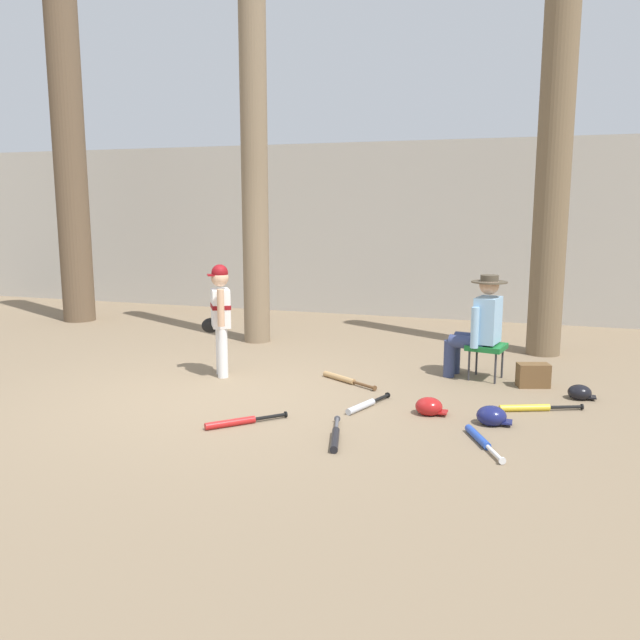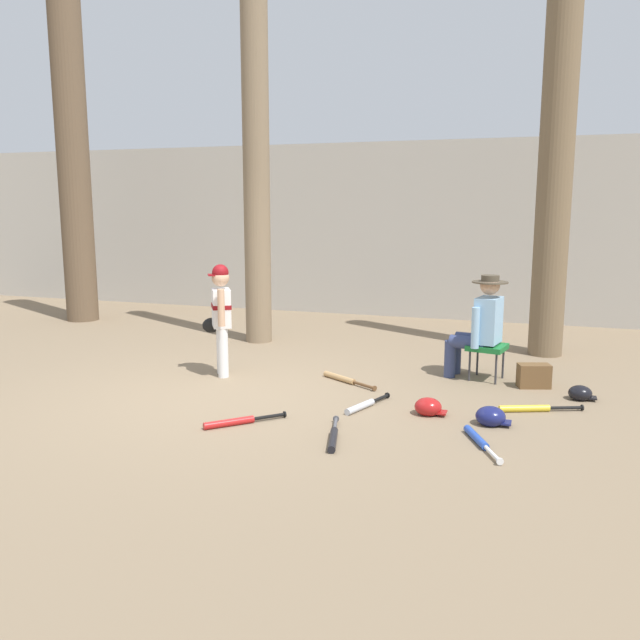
# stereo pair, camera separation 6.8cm
# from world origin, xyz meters

# --- Properties ---
(ground_plane) EXTENTS (60.00, 60.00, 0.00)m
(ground_plane) POSITION_xyz_m (0.00, 0.00, 0.00)
(ground_plane) COLOR #7F6B51
(concrete_back_wall) EXTENTS (18.00, 0.36, 3.06)m
(concrete_back_wall) POSITION_xyz_m (0.00, 5.69, 1.53)
(concrete_back_wall) COLOR #ADA89E
(concrete_back_wall) RESTS_ON ground
(tree_near_player) EXTENTS (0.56, 0.56, 6.20)m
(tree_near_player) POSITION_xyz_m (-0.80, 2.75, 2.81)
(tree_near_player) COLOR #7F6B51
(tree_near_player) RESTS_ON ground
(tree_behind_spectator) EXTENTS (0.74, 0.74, 5.81)m
(tree_behind_spectator) POSITION_xyz_m (3.18, 3.16, 2.51)
(tree_behind_spectator) COLOR brown
(tree_behind_spectator) RESTS_ON ground
(young_ballplayer) EXTENTS (0.50, 0.52, 1.31)m
(young_ballplayer) POSITION_xyz_m (-0.42, 0.81, 0.74)
(young_ballplayer) COLOR white
(young_ballplayer) RESTS_ON ground
(folding_stool) EXTENTS (0.47, 0.47, 0.41)m
(folding_stool) POSITION_xyz_m (2.54, 1.58, 0.36)
(folding_stool) COLOR #196B2D
(folding_stool) RESTS_ON ground
(seated_spectator) EXTENTS (0.68, 0.54, 1.20)m
(seated_spectator) POSITION_xyz_m (2.44, 1.60, 0.64)
(seated_spectator) COLOR navy
(seated_spectator) RESTS_ON ground
(handbag_beside_stool) EXTENTS (0.38, 0.27, 0.26)m
(handbag_beside_stool) POSITION_xyz_m (3.06, 1.40, 0.13)
(handbag_beside_stool) COLOR brown
(handbag_beside_stool) RESTS_ON ground
(tree_far_left) EXTENTS (0.89, 0.89, 5.41)m
(tree_far_left) POSITION_xyz_m (-4.44, 3.44, 2.24)
(tree_far_left) COLOR brown
(tree_far_left) RESTS_ON ground
(bat_aluminum_silver) EXTENTS (0.30, 0.70, 0.07)m
(bat_aluminum_silver) POSITION_xyz_m (1.49, 0.07, 0.03)
(bat_aluminum_silver) COLOR #B7BCC6
(bat_aluminum_silver) RESTS_ON ground
(bat_black_composite) EXTENTS (0.26, 0.79, 0.07)m
(bat_black_composite) POSITION_xyz_m (1.48, -0.88, 0.03)
(bat_black_composite) COLOR black
(bat_black_composite) RESTS_ON ground
(bat_blue_youth) EXTENTS (0.38, 0.73, 0.07)m
(bat_blue_youth) POSITION_xyz_m (2.65, -0.56, 0.03)
(bat_blue_youth) COLOR #2347AD
(bat_blue_youth) RESTS_ON ground
(bat_yellow_trainer) EXTENTS (0.79, 0.36, 0.07)m
(bat_yellow_trainer) POSITION_xyz_m (3.05, 0.49, 0.03)
(bat_yellow_trainer) COLOR yellow
(bat_yellow_trainer) RESTS_ON ground
(bat_red_barrel) EXTENTS (0.60, 0.60, 0.07)m
(bat_red_barrel) POSITION_xyz_m (0.51, -0.78, 0.03)
(bat_red_barrel) COLOR red
(bat_red_barrel) RESTS_ON ground
(bat_wood_tan) EXTENTS (0.73, 0.49, 0.07)m
(bat_wood_tan) POSITION_xyz_m (1.02, 0.97, 0.03)
(bat_wood_tan) COLOR tan
(bat_wood_tan) RESTS_ON ground
(batting_helmet_black) EXTENTS (0.28, 0.21, 0.16)m
(batting_helmet_black) POSITION_xyz_m (3.52, 1.07, 0.07)
(batting_helmet_black) COLOR black
(batting_helmet_black) RESTS_ON ground
(batting_helmet_navy) EXTENTS (0.32, 0.25, 0.18)m
(batting_helmet_navy) POSITION_xyz_m (2.71, -0.03, 0.08)
(batting_helmet_navy) COLOR navy
(batting_helmet_navy) RESTS_ON ground
(batting_helmet_red) EXTENTS (0.31, 0.24, 0.18)m
(batting_helmet_red) POSITION_xyz_m (2.12, 0.08, 0.08)
(batting_helmet_red) COLOR #A81919
(batting_helmet_red) RESTS_ON ground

